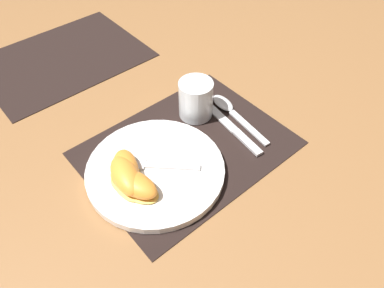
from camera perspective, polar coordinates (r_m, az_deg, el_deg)
ground_plane at (r=0.80m, az=-0.76°, el=-0.68°), size 3.00×3.00×0.00m
placemat at (r=0.80m, az=-0.76°, el=-0.58°), size 0.42×0.32×0.00m
placemat_far at (r=1.11m, az=-19.02°, el=12.29°), size 0.42×0.32×0.00m
plate at (r=0.75m, az=-5.60°, el=-4.02°), size 0.28×0.28×0.02m
juice_glass at (r=0.85m, az=0.58°, el=6.58°), size 0.08×0.08×0.09m
knife at (r=0.84m, az=5.97°, el=2.60°), size 0.04×0.21×0.01m
spoon at (r=0.88m, az=5.74°, el=5.31°), size 0.05×0.19×0.01m
fork at (r=0.75m, az=-6.64°, el=-3.16°), size 0.14×0.14×0.00m
citrus_wedge_0 at (r=0.73m, az=-10.08°, el=-3.82°), size 0.09×0.11×0.03m
citrus_wedge_1 at (r=0.72m, az=-10.03°, el=-4.90°), size 0.08×0.11×0.04m
citrus_wedge_2 at (r=0.71m, az=-8.89°, el=-6.04°), size 0.08×0.12×0.04m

